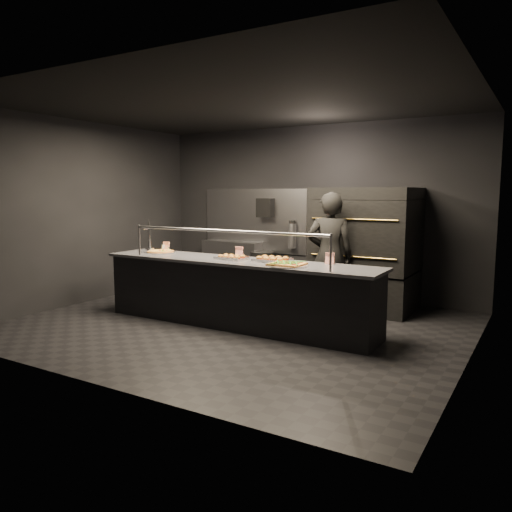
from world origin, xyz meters
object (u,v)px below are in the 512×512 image
object	(u,v)px
round_pizza	(160,252)
worker	(329,256)
pizza_oven	(366,248)
service_counter	(237,292)
beer_tap	(149,243)
square_pizza	(287,264)
fire_extinguisher	(292,235)
trash_bin	(262,272)
slider_tray_b	(272,259)
slider_tray_a	(232,257)
towel_dispenser	(266,208)
prep_shelf	(232,264)

from	to	relation	value
round_pizza	worker	size ratio (longest dim) A/B	0.26
pizza_oven	service_counter	bearing A→B (deg)	-122.27
service_counter	pizza_oven	xyz separation A→B (m)	(1.20, 1.90, 0.50)
pizza_oven	worker	bearing A→B (deg)	-107.95
beer_tap	square_pizza	bearing A→B (deg)	-3.66
fire_extinguisher	trash_bin	size ratio (longest dim) A/B	0.68
slider_tray_b	pizza_oven	bearing A→B (deg)	68.59
fire_extinguisher	slider_tray_b	xyz separation A→B (m)	(0.85, -2.29, -0.11)
slider_tray_a	square_pizza	xyz separation A→B (m)	(0.95, -0.17, -0.01)
towel_dispenser	trash_bin	xyz separation A→B (m)	(0.03, -0.17, -1.18)
pizza_oven	square_pizza	bearing A→B (deg)	-99.74
round_pizza	fire_extinguisher	bearing A→B (deg)	64.48
pizza_oven	trash_bin	bearing A→B (deg)	171.19
beer_tap	slider_tray_b	distance (m)	2.11
prep_shelf	slider_tray_a	xyz separation A→B (m)	(1.50, -2.29, 0.49)
slider_tray_b	trash_bin	xyz separation A→B (m)	(-1.37, 2.11, -0.58)
slider_tray_a	prep_shelf	bearing A→B (deg)	123.25
slider_tray_a	trash_bin	world-z (taller)	slider_tray_a
service_counter	prep_shelf	bearing A→B (deg)	124.59
slider_tray_b	worker	distance (m)	1.04
slider_tray_b	trash_bin	distance (m)	2.58
fire_extinguisher	square_pizza	size ratio (longest dim) A/B	0.96
pizza_oven	trash_bin	distance (m)	2.17
towel_dispenser	slider_tray_b	xyz separation A→B (m)	(1.40, -2.28, -0.60)
slider_tray_a	towel_dispenser	bearing A→B (deg)	108.74
slider_tray_a	round_pizza	bearing A→B (deg)	177.31
prep_shelf	worker	size ratio (longest dim) A/B	0.65
beer_tap	square_pizza	xyz separation A→B (m)	(2.45, -0.16, -0.13)
service_counter	round_pizza	xyz separation A→B (m)	(-1.45, 0.10, 0.47)
service_counter	slider_tray_b	bearing A→B (deg)	12.85
service_counter	trash_bin	xyz separation A→B (m)	(-0.87, 2.22, -0.09)
beer_tap	square_pizza	world-z (taller)	beer_tap
prep_shelf	fire_extinguisher	world-z (taller)	fire_extinguisher
square_pizza	fire_extinguisher	bearing A→B (deg)	115.29
prep_shelf	slider_tray_b	size ratio (longest dim) A/B	2.24
prep_shelf	round_pizza	xyz separation A→B (m)	(0.15, -2.22, 0.49)
beer_tap	slider_tray_b	bearing A→B (deg)	2.63
prep_shelf	fire_extinguisher	xyz separation A→B (m)	(1.25, 0.08, 0.61)
fire_extinguisher	trash_bin	bearing A→B (deg)	-160.81
worker	trash_bin	bearing A→B (deg)	-54.66
prep_shelf	round_pizza	distance (m)	2.28
beer_tap	slider_tray_a	xyz separation A→B (m)	(1.50, 0.02, -0.12)
towel_dispenser	service_counter	bearing A→B (deg)	-69.37
slider_tray_b	trash_bin	bearing A→B (deg)	122.98
round_pizza	slider_tray_b	xyz separation A→B (m)	(1.95, 0.02, 0.01)
square_pizza	worker	xyz separation A→B (m)	(0.08, 1.20, -0.02)
beer_tap	worker	distance (m)	2.74
fire_extinguisher	beer_tap	size ratio (longest dim) A/B	0.97
beer_tap	pizza_oven	bearing A→B (deg)	33.92
prep_shelf	trash_bin	world-z (taller)	prep_shelf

